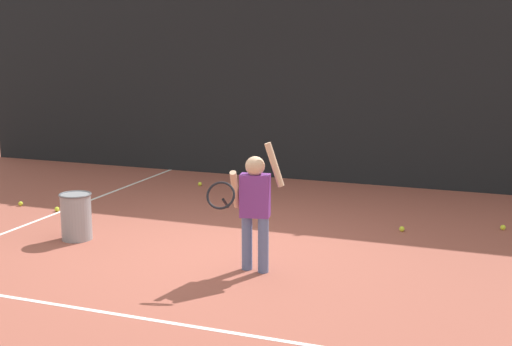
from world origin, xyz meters
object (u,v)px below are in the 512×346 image
at_px(tennis_player, 254,203).
at_px(tennis_ball_5, 57,209).
at_px(tennis_ball_1, 21,204).
at_px(tennis_ball_3, 200,184).
at_px(ball_hopper, 76,216).
at_px(tennis_ball_2, 503,227).
at_px(tennis_ball_0, 402,229).

xyz_separation_m(tennis_player, tennis_ball_5, (-3.44, 1.36, -0.69)).
distance_m(tennis_ball_1, tennis_ball_3, 2.81).
height_order(ball_hopper, tennis_ball_3, ball_hopper).
bearing_deg(tennis_ball_5, tennis_ball_3, 62.50).
bearing_deg(ball_hopper, tennis_ball_2, 24.92).
height_order(tennis_player, tennis_ball_0, tennis_player).
bearing_deg(tennis_ball_1, tennis_ball_0, 6.28).
bearing_deg(tennis_ball_5, tennis_player, -21.53).
bearing_deg(tennis_ball_1, tennis_player, -19.25).
xyz_separation_m(tennis_ball_0, tennis_ball_5, (-4.65, -0.67, 0.00)).
bearing_deg(tennis_ball_3, tennis_ball_5, -117.50).
distance_m(tennis_player, tennis_ball_1, 4.43).
xyz_separation_m(tennis_ball_2, tennis_ball_3, (-4.68, 1.02, 0.00)).
relative_size(ball_hopper, tennis_ball_1, 8.52).
distance_m(tennis_ball_0, tennis_ball_3, 3.82).
relative_size(tennis_ball_2, tennis_ball_3, 1.00).
relative_size(tennis_ball_3, tennis_ball_5, 1.00).
height_order(ball_hopper, tennis_ball_2, ball_hopper).
relative_size(tennis_ball_1, tennis_ball_2, 1.00).
distance_m(tennis_player, ball_hopper, 2.45).
height_order(tennis_ball_2, tennis_ball_3, same).
xyz_separation_m(tennis_ball_0, tennis_ball_1, (-5.34, -0.59, 0.00)).
bearing_deg(tennis_ball_0, tennis_ball_2, 23.69).
bearing_deg(tennis_ball_0, tennis_player, -120.74).
relative_size(tennis_player, tennis_ball_2, 20.46).
distance_m(ball_hopper, tennis_ball_5, 1.49).
height_order(ball_hopper, tennis_ball_1, ball_hopper).
bearing_deg(ball_hopper, tennis_ball_0, 25.32).
bearing_deg(tennis_ball_3, ball_hopper, -91.75).
bearing_deg(tennis_ball_0, tennis_ball_5, -171.77).
bearing_deg(tennis_ball_2, ball_hopper, -155.08).
bearing_deg(tennis_ball_5, tennis_ball_0, 8.23).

